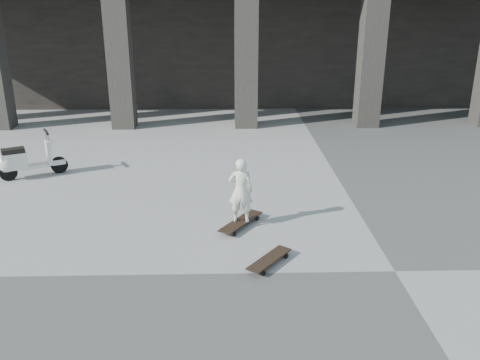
{
  "coord_description": "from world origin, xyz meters",
  "views": [
    {
      "loc": [
        -2.35,
        -6.21,
        3.65
      ],
      "look_at": [
        -2.13,
        2.04,
        0.65
      ],
      "focal_mm": 38.0,
      "sensor_mm": 36.0,
      "label": 1
    }
  ],
  "objects_px": {
    "longboard": "(241,222)",
    "skateboard_spare": "(269,260)",
    "child": "(241,190)",
    "scooter": "(21,161)"
  },
  "relations": [
    {
      "from": "scooter",
      "to": "longboard",
      "type": "bearing_deg",
      "value": -55.73
    },
    {
      "from": "scooter",
      "to": "child",
      "type": "bearing_deg",
      "value": -55.73
    },
    {
      "from": "child",
      "to": "skateboard_spare",
      "type": "bearing_deg",
      "value": 110.18
    },
    {
      "from": "longboard",
      "to": "skateboard_spare",
      "type": "relative_size",
      "value": 1.2
    },
    {
      "from": "child",
      "to": "scooter",
      "type": "distance_m",
      "value": 5.22
    },
    {
      "from": "longboard",
      "to": "scooter",
      "type": "xyz_separation_m",
      "value": [
        -4.56,
        2.52,
        0.3
      ]
    },
    {
      "from": "child",
      "to": "longboard",
      "type": "bearing_deg",
      "value": 94.07
    },
    {
      "from": "skateboard_spare",
      "to": "longboard",
      "type": "bearing_deg",
      "value": 53.74
    },
    {
      "from": "longboard",
      "to": "skateboard_spare",
      "type": "xyz_separation_m",
      "value": [
        0.38,
        -1.3,
        -0.0
      ]
    },
    {
      "from": "skateboard_spare",
      "to": "child",
      "type": "height_order",
      "value": "child"
    }
  ]
}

